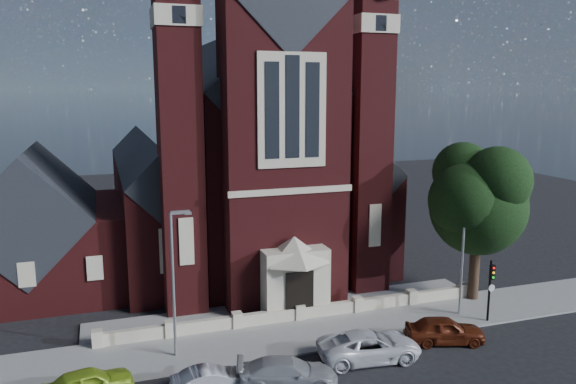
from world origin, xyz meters
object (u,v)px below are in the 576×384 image
at_px(car_lime_van, 89,383).
at_px(car_dark_red, 445,330).
at_px(traffic_signal, 491,283).
at_px(street_lamp_left, 175,276).
at_px(street_lamp_right, 464,246).
at_px(car_white_suv, 370,346).
at_px(street_tree, 483,201).
at_px(church, 236,160).
at_px(car_silver_b, 287,373).
at_px(car_silver_a, 210,380).
at_px(parish_hall, 35,235).

xyz_separation_m(car_lime_van, car_dark_red, (19.19, -0.39, 0.06)).
bearing_deg(car_dark_red, car_lime_van, 105.98).
bearing_deg(traffic_signal, street_lamp_left, 175.24).
relative_size(street_lamp_right, car_white_suv, 1.46).
height_order(street_tree, car_dark_red, street_tree).
distance_m(church, car_dark_red, 24.23).
xyz_separation_m(church, car_silver_b, (-3.25, -23.77, -7.47)).
distance_m(street_lamp_left, street_lamp_right, 18.00).
bearing_deg(church, car_white_suv, -85.42).
xyz_separation_m(street_lamp_left, car_dark_red, (14.70, -3.10, -3.84)).
bearing_deg(street_lamp_right, car_white_suv, -156.71).
xyz_separation_m(street_tree, car_dark_red, (-5.80, -4.80, -6.20)).
distance_m(church, car_white_suv, 23.77).
relative_size(car_silver_a, car_white_suv, 0.67).
relative_size(street_tree, traffic_signal, 2.67).
bearing_deg(parish_hall, car_dark_red, -36.87).
bearing_deg(street_lamp_left, traffic_signal, -4.76).
bearing_deg(car_dark_red, church, 34.28).
bearing_deg(car_white_suv, street_lamp_right, -60.95).
bearing_deg(church, car_silver_b, -97.79).
xyz_separation_m(car_silver_a, car_dark_red, (13.68, 1.00, 0.15)).
bearing_deg(street_tree, church, 126.17).
xyz_separation_m(parish_hall, street_lamp_right, (26.09, -14.00, 0.59)).
xyz_separation_m(parish_hall, street_lamp_left, (8.09, -14.00, 0.59)).
bearing_deg(church, street_tree, -53.83).
distance_m(church, street_lamp_left, 20.84).
bearing_deg(car_dark_red, street_tree, -33.23).
relative_size(parish_hall, street_lamp_left, 1.51).
relative_size(street_lamp_left, car_white_suv, 1.46).
relative_size(car_silver_a, car_dark_red, 0.83).
bearing_deg(traffic_signal, street_lamp_right, 120.01).
xyz_separation_m(street_tree, car_silver_a, (-19.48, -5.81, -6.35)).
bearing_deg(street_tree, car_dark_red, -140.38).
height_order(parish_hall, traffic_signal, parish_hall).
height_order(parish_hall, car_dark_red, parish_hall).
bearing_deg(car_white_suv, parish_hall, 51.14).
bearing_deg(street_lamp_left, car_silver_a, -75.98).
height_order(parish_hall, car_lime_van, parish_hall).
height_order(traffic_signal, car_dark_red, traffic_signal).
bearing_deg(church, street_lamp_right, -61.96).
bearing_deg(parish_hall, car_lime_van, -77.82).
xyz_separation_m(traffic_signal, car_white_suv, (-9.20, -1.99, -1.81)).
distance_m(car_lime_van, car_silver_a, 5.68).
height_order(traffic_signal, car_lime_van, traffic_signal).
bearing_deg(car_white_suv, street_lamp_left, 75.58).
bearing_deg(street_lamp_right, car_silver_a, -166.43).
bearing_deg(traffic_signal, car_silver_a, -171.97).
bearing_deg(car_silver_a, church, -19.23).
distance_m(church, car_silver_b, 25.13).
distance_m(church, car_silver_a, 25.21).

